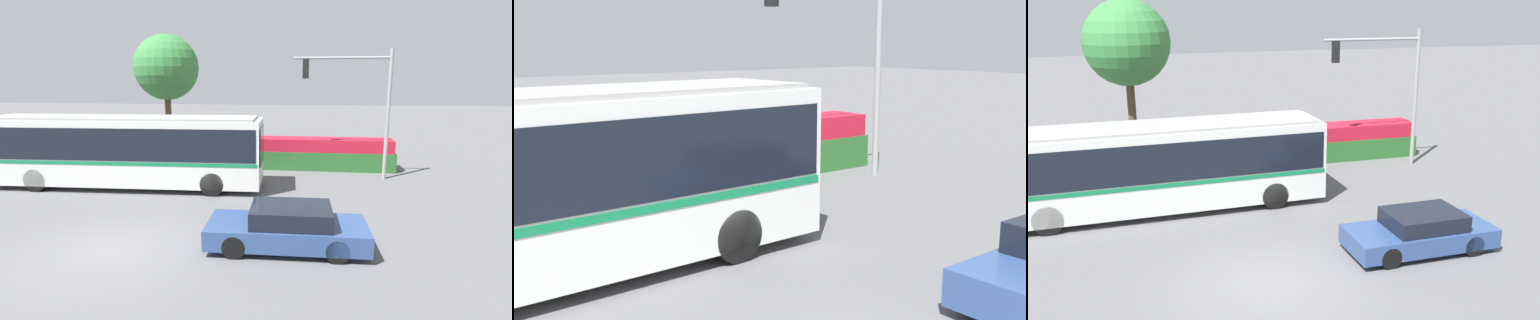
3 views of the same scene
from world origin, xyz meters
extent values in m
cube|color=black|center=(3.60, 6.58, 2.00)|extent=(0.14, 2.12, 1.58)
cylinder|color=black|center=(1.58, 7.60, 0.50)|extent=(1.01, 0.34, 1.00)
cylinder|color=black|center=(1.66, 5.42, 0.50)|extent=(1.01, 0.34, 1.00)
cylinder|color=black|center=(3.54, 1.54, 0.32)|extent=(0.65, 0.23, 0.64)
cylinder|color=gray|center=(9.35, 9.24, 3.09)|extent=(0.18, 0.18, 6.19)
cylinder|color=green|center=(5.42, 9.36, 4.97)|extent=(0.18, 0.02, 0.18)
cube|color=#286028|center=(4.82, 11.12, 0.50)|extent=(10.77, 1.50, 1.00)
cube|color=#B7192D|center=(4.82, 11.12, 1.33)|extent=(10.55, 1.43, 0.67)
camera|label=1|loc=(5.32, -9.53, 4.67)|focal=26.73mm
camera|label=2|loc=(-4.57, -3.75, 3.95)|focal=44.63mm
camera|label=3|loc=(-3.35, -13.14, 7.35)|focal=38.96mm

